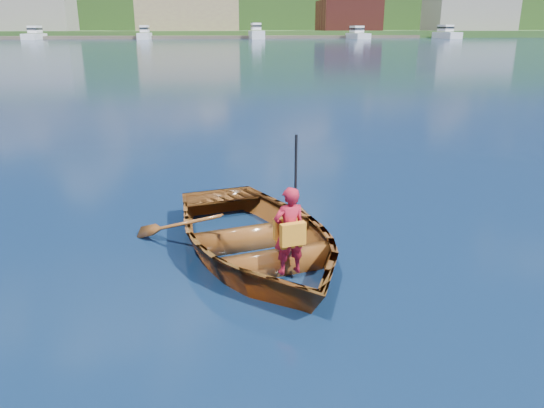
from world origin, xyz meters
TOP-DOWN VIEW (x-y plane):
  - ground at (0.00, 0.00)m, footprint 600.00×600.00m
  - rowboat at (0.24, -0.42)m, footprint 4.14×5.03m
  - child_paddler at (0.62, -1.25)m, footprint 0.50×0.41m
  - shoreline at (0.00, 236.61)m, footprint 400.00×140.00m
  - dock at (-11.19, 148.00)m, footprint 159.98×12.61m
  - waterfront_buildings at (-7.74, 165.00)m, footprint 202.00×16.00m
  - marina_yachts at (9.07, 143.34)m, footprint 141.46×13.26m

SIDE VIEW (x-z plane):
  - ground at x=0.00m, z-range 0.00..0.00m
  - rowboat at x=0.24m, z-range -0.15..0.76m
  - dock at x=-11.19m, z-range 0.00..0.80m
  - child_paddler at x=0.62m, z-range -0.22..1.62m
  - marina_yachts at x=9.07m, z-range -0.88..3.53m
  - waterfront_buildings at x=-7.74m, z-range 0.74..14.74m
  - shoreline at x=0.00m, z-range -0.68..21.32m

